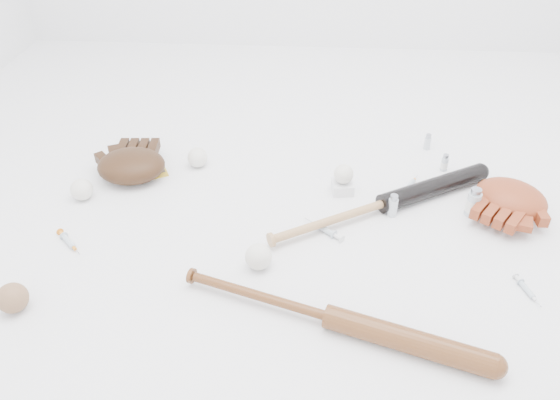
# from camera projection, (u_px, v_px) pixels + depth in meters

# --- Properties ---
(bat_dark) EXTENTS (0.78, 0.49, 0.06)m
(bat_dark) POSITION_uv_depth(u_px,v_px,m) (384.00, 203.00, 1.75)
(bat_dark) COLOR black
(bat_dark) RESTS_ON ground
(bat_wood) EXTENTS (0.82, 0.32, 0.06)m
(bat_wood) POSITION_uv_depth(u_px,v_px,m) (329.00, 317.00, 1.37)
(bat_wood) COLOR brown
(bat_wood) RESTS_ON ground
(glove_dark) EXTENTS (0.30, 0.30, 0.10)m
(glove_dark) POSITION_uv_depth(u_px,v_px,m) (131.00, 165.00, 1.90)
(glove_dark) COLOR #331D0E
(glove_dark) RESTS_ON ground
(glove_tan) EXTENTS (0.38, 0.38, 0.10)m
(glove_tan) POSITION_uv_depth(u_px,v_px,m) (511.00, 198.00, 1.75)
(glove_tan) COLOR maroon
(glove_tan) RESTS_ON ground
(trading_card) EXTENTS (0.10, 0.11, 0.00)m
(trading_card) POSITION_uv_depth(u_px,v_px,m) (157.00, 171.00, 1.96)
(trading_card) COLOR gold
(trading_card) RESTS_ON ground
(pedestal) EXTENTS (0.08, 0.08, 0.04)m
(pedestal) POSITION_uv_depth(u_px,v_px,m) (343.00, 187.00, 1.85)
(pedestal) COLOR white
(pedestal) RESTS_ON ground
(baseball_on_pedestal) EXTENTS (0.07, 0.07, 0.07)m
(baseball_on_pedestal) POSITION_uv_depth(u_px,v_px,m) (344.00, 174.00, 1.82)
(baseball_on_pedestal) COLOR white
(baseball_on_pedestal) RESTS_ON pedestal
(baseball_left) EXTENTS (0.07, 0.07, 0.07)m
(baseball_left) POSITION_uv_depth(u_px,v_px,m) (82.00, 189.00, 1.81)
(baseball_left) COLOR white
(baseball_left) RESTS_ON ground
(baseball_upper) EXTENTS (0.07, 0.07, 0.07)m
(baseball_upper) POSITION_uv_depth(u_px,v_px,m) (198.00, 158.00, 1.97)
(baseball_upper) COLOR white
(baseball_upper) RESTS_ON ground
(baseball_mid) EXTENTS (0.08, 0.08, 0.08)m
(baseball_mid) POSITION_uv_depth(u_px,v_px,m) (258.00, 257.00, 1.54)
(baseball_mid) COLOR white
(baseball_mid) RESTS_ON ground
(baseball_aged) EXTENTS (0.08, 0.08, 0.08)m
(baseball_aged) POSITION_uv_depth(u_px,v_px,m) (13.00, 298.00, 1.41)
(baseball_aged) COLOR #865F40
(baseball_aged) RESTS_ON ground
(syringe_0) EXTENTS (0.13, 0.13, 0.02)m
(syringe_0) POSITION_uv_depth(u_px,v_px,m) (69.00, 242.00, 1.64)
(syringe_0) COLOR #ADBCC6
(syringe_0) RESTS_ON ground
(syringe_1) EXTENTS (0.15, 0.13, 0.02)m
(syringe_1) POSITION_uv_depth(u_px,v_px,m) (325.00, 229.00, 1.68)
(syringe_1) COLOR #ADBCC6
(syringe_1) RESTS_ON ground
(syringe_2) EXTENTS (0.10, 0.15, 0.02)m
(syringe_2) POSITION_uv_depth(u_px,v_px,m) (410.00, 185.00, 1.87)
(syringe_2) COLOR #ADBCC6
(syringe_2) RESTS_ON ground
(syringe_3) EXTENTS (0.06, 0.13, 0.02)m
(syringe_3) POSITION_uv_depth(u_px,v_px,m) (527.00, 290.00, 1.48)
(syringe_3) COLOR #ADBCC6
(syringe_3) RESTS_ON ground
(syringe_4) EXTENTS (0.16, 0.03, 0.02)m
(syringe_4) POSITION_uv_depth(u_px,v_px,m) (496.00, 182.00, 1.89)
(syringe_4) COLOR #ADBCC6
(syringe_4) RESTS_ON ground
(vial_0) EXTENTS (0.02, 0.02, 0.07)m
(vial_0) POSITION_uv_depth(u_px,v_px,m) (445.00, 163.00, 1.95)
(vial_0) COLOR silver
(vial_0) RESTS_ON ground
(vial_1) EXTENTS (0.02, 0.02, 0.06)m
(vial_1) POSITION_uv_depth(u_px,v_px,m) (428.00, 142.00, 2.07)
(vial_1) COLOR silver
(vial_1) RESTS_ON ground
(vial_2) EXTENTS (0.03, 0.03, 0.08)m
(vial_2) POSITION_uv_depth(u_px,v_px,m) (393.00, 205.00, 1.73)
(vial_2) COLOR silver
(vial_2) RESTS_ON ground
(vial_3) EXTENTS (0.04, 0.04, 0.10)m
(vial_3) POSITION_uv_depth(u_px,v_px,m) (474.00, 202.00, 1.73)
(vial_3) COLOR silver
(vial_3) RESTS_ON ground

